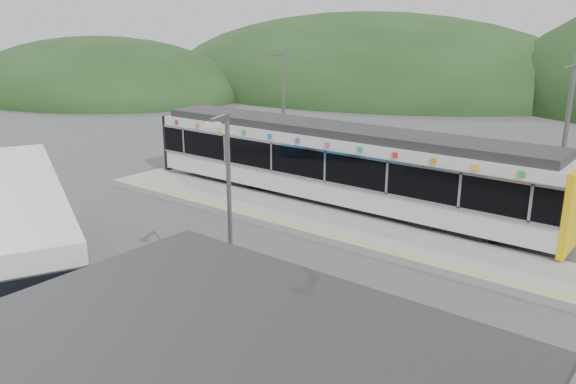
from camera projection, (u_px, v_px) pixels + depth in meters
The scene contains 9 objects.
ground at pixel (287, 255), 20.52m from camera, with size 120.00×120.00×0.00m, color #4C4C4F.
hills at pixel (505, 251), 20.84m from camera, with size 146.00×149.00×26.00m.
platform at pixel (337, 226), 22.96m from camera, with size 26.00×3.20×0.30m, color #9E9E99.
yellow_line at pixel (318, 232), 21.94m from camera, with size 26.00×0.10×0.01m, color yellow.
train at pixel (335, 162), 25.60m from camera, with size 20.44×3.01×3.74m.
catenary_mast_west at pixel (283, 111), 30.09m from camera, with size 0.18×1.80×7.00m.
catenary_mast_east at pixel (564, 143), 21.80m from camera, with size 0.18×1.80×7.00m.
bus at pixel (17, 237), 17.73m from camera, with size 12.38×7.77×3.36m.
lamp_post at pixel (226, 203), 14.81m from camera, with size 0.47×1.10×5.93m.
Camera 1 is at (11.79, -14.94, 8.00)m, focal length 35.00 mm.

